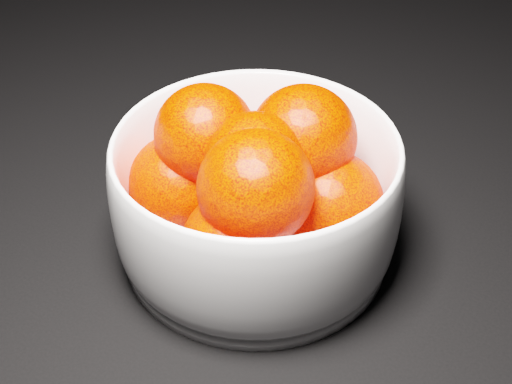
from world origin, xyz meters
The scene contains 3 objects.
ground centered at (0.00, 0.00, 0.00)m, with size 3.00×3.00×0.00m, color black.
bowl centered at (0.25, -0.25, 0.05)m, with size 0.21×0.21×0.10m.
orange_pile centered at (0.25, -0.25, 0.07)m, with size 0.18×0.17×0.12m.
Camera 1 is at (0.46, -0.59, 0.38)m, focal length 50.00 mm.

